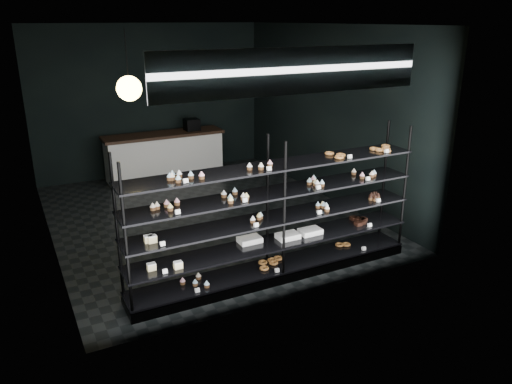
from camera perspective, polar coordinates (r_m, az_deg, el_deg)
room at (r=8.36m, az=-6.27°, el=7.48°), size 5.01×6.01×3.20m
display_shelf at (r=6.54m, az=2.11°, el=-4.77°), size 4.00×0.50×1.91m
signage at (r=5.57m, az=4.54°, el=13.64°), size 3.30×0.05×0.50m
pendant_lamp at (r=6.62m, az=-14.30°, el=11.40°), size 0.32×0.32×0.89m
service_counter at (r=10.94m, az=-10.36°, el=4.19°), size 2.55×0.65×1.23m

